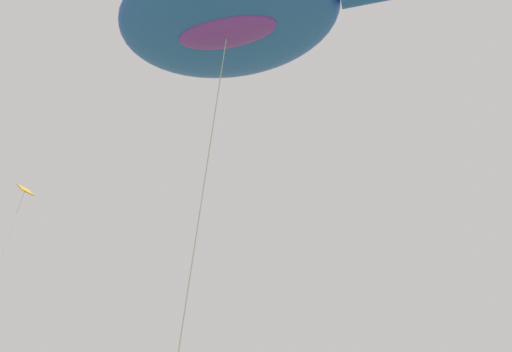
{
  "coord_description": "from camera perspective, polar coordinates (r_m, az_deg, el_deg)",
  "views": [
    {
      "loc": [
        -7.24,
        -2.22,
        1.5
      ],
      "look_at": [
        -0.58,
        6.64,
        9.56
      ],
      "focal_mm": 44.37,
      "sensor_mm": 36.0,
      "label": 1
    }
  ],
  "objects": [
    {
      "name": "big_show_kite",
      "position": [
        17.01,
        -1.28,
        14.33
      ],
      "size": [
        10.97,
        12.65,
        15.29
      ],
      "rotation": [
        0.0,
        0.0,
        2.26
      ],
      "color": "blue",
      "rests_on": "ground"
    },
    {
      "name": "small_kite_bird_shape",
      "position": [
        24.94,
        -21.33,
        -4.75
      ],
      "size": [
        1.28,
        1.88,
        15.52
      ],
      "rotation": [
        0.0,
        0.0,
        -1.14
      ],
      "color": "orange",
      "rests_on": "ground"
    }
  ]
}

